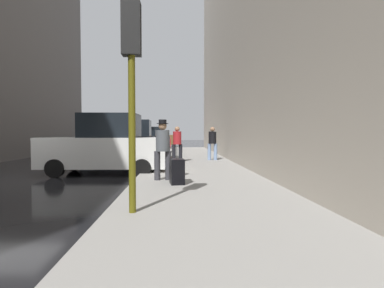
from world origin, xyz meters
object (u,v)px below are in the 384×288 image
(parked_black_suv, at_px, (128,142))
(rolling_suitcase, at_px, (177,171))
(fire_hydrant, at_px, (160,155))
(pedestrian_in_jeans, at_px, (212,142))
(parked_dark_green_sedan, at_px, (156,139))
(traffic_light, at_px, (132,61))
(pedestrian_in_red_jacket, at_px, (177,142))
(pedestrian_with_beanie, at_px, (163,147))
(parked_white_van, at_px, (107,147))
(parked_silver_sedan, at_px, (140,143))
(parked_bronze_suv, at_px, (153,138))
(parked_red_hatchback, at_px, (148,141))

(parked_black_suv, bearing_deg, rolling_suitcase, -72.44)
(fire_hydrant, distance_m, pedestrian_in_jeans, 2.87)
(parked_dark_green_sedan, distance_m, rolling_suitcase, 30.01)
(traffic_light, relative_size, rolling_suitcase, 3.46)
(rolling_suitcase, bearing_deg, parked_dark_green_sedan, 95.02)
(traffic_light, bearing_deg, pedestrian_in_jeans, 75.56)
(parked_black_suv, distance_m, pedestrian_in_red_jacket, 3.31)
(fire_hydrant, xyz_separation_m, pedestrian_with_beanie, (0.41, -5.69, 0.64))
(pedestrian_in_red_jacket, bearing_deg, parked_white_van, -130.52)
(parked_silver_sedan, height_order, parked_bronze_suv, parked_bronze_suv)
(parked_black_suv, distance_m, parked_dark_green_sedan, 21.59)
(parked_white_van, height_order, rolling_suitcase, parked_white_van)
(rolling_suitcase, bearing_deg, fire_hydrant, 97.35)
(pedestrian_in_jeans, relative_size, rolling_suitcase, 1.64)
(pedestrian_with_beanie, bearing_deg, traffic_light, -95.64)
(parked_dark_green_sedan, bearing_deg, parked_silver_sedan, -90.00)
(parked_silver_sedan, height_order, fire_hydrant, parked_silver_sedan)
(fire_hydrant, xyz_separation_m, pedestrian_in_jeans, (2.67, 0.86, 0.61))
(parked_red_hatchback, height_order, fire_hydrant, parked_red_hatchback)
(traffic_light, bearing_deg, rolling_suitcase, 75.15)
(traffic_light, bearing_deg, pedestrian_with_beanie, 84.36)
(rolling_suitcase, bearing_deg, parked_bronze_suv, 96.03)
(parked_red_hatchback, relative_size, rolling_suitcase, 4.10)
(parked_black_suv, relative_size, pedestrian_with_beanie, 2.60)
(parked_bronze_suv, distance_m, pedestrian_in_red_jacket, 18.75)
(parked_black_suv, height_order, parked_bronze_suv, same)
(parked_silver_sedan, xyz_separation_m, parked_bronze_suv, (-0.00, 11.22, 0.18))
(parked_black_suv, relative_size, parked_dark_green_sedan, 1.09)
(parked_black_suv, distance_m, rolling_suitcase, 8.73)
(traffic_light, bearing_deg, parked_white_van, 106.80)
(parked_red_hatchback, distance_m, pedestrian_in_jeans, 13.33)
(pedestrian_with_beanie, xyz_separation_m, pedestrian_in_jeans, (2.26, 6.55, -0.03))
(parked_red_hatchback, distance_m, traffic_light, 22.88)
(fire_hydrant, relative_size, rolling_suitcase, 0.68)
(parked_red_hatchback, xyz_separation_m, pedestrian_in_jeans, (4.47, -12.55, 0.26))
(parked_dark_green_sedan, height_order, pedestrian_in_red_jacket, pedestrian_in_red_jacket)
(parked_white_van, xyz_separation_m, parked_red_hatchback, (0.00, 16.58, -0.18))
(parked_white_van, distance_m, pedestrian_with_beanie, 3.36)
(parked_white_van, relative_size, parked_dark_green_sedan, 1.10)
(pedestrian_with_beanie, bearing_deg, parked_red_hatchback, 96.60)
(rolling_suitcase, bearing_deg, parked_red_hatchback, 97.56)
(pedestrian_with_beanie, bearing_deg, parked_white_van, 131.23)
(parked_bronze_suv, distance_m, pedestrian_with_beanie, 24.29)
(parked_dark_green_sedan, height_order, pedestrian_with_beanie, pedestrian_with_beanie)
(parked_silver_sedan, height_order, parked_red_hatchback, same)
(traffic_light, distance_m, pedestrian_in_jeans, 10.63)
(parked_red_hatchback, xyz_separation_m, parked_bronze_suv, (-0.00, 5.08, 0.18))
(pedestrian_with_beanie, bearing_deg, parked_silver_sedan, 99.68)
(parked_silver_sedan, distance_m, pedestrian_in_jeans, 7.82)
(parked_bronze_suv, xyz_separation_m, pedestrian_in_jeans, (4.47, -17.63, 0.07))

